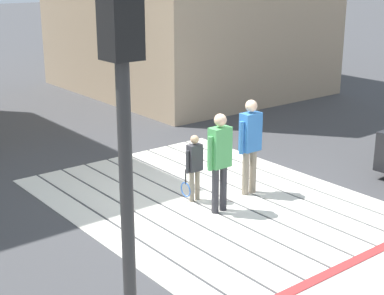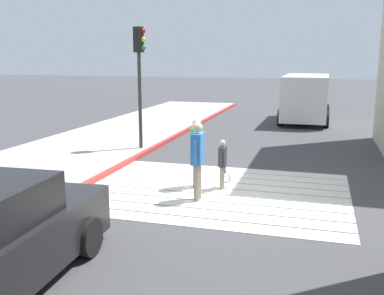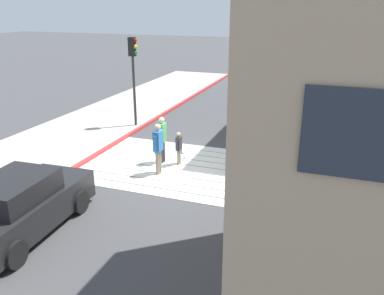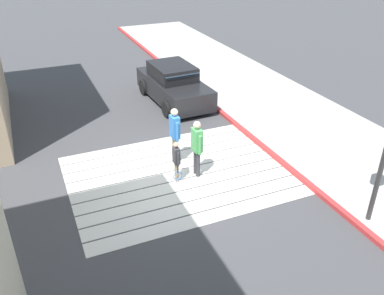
{
  "view_description": "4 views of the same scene",
  "coord_description": "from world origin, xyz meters",
  "px_view_note": "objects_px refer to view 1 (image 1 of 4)",
  "views": [
    {
      "loc": [
        -7.64,
        6.44,
        4.12
      ],
      "look_at": [
        0.33,
        0.13,
        0.96
      ],
      "focal_mm": 54.65,
      "sensor_mm": 36.0,
      "label": 1
    },
    {
      "loc": [
        2.39,
        -10.33,
        3.26
      ],
      "look_at": [
        -0.63,
        0.13,
        1.04
      ],
      "focal_mm": 41.83,
      "sensor_mm": 36.0,
      "label": 2
    },
    {
      "loc": [
        5.32,
        -12.68,
        5.66
      ],
      "look_at": [
        0.63,
        0.28,
        0.71
      ],
      "focal_mm": 37.61,
      "sensor_mm": 36.0,
      "label": 3
    },
    {
      "loc": [
        3.71,
        9.72,
        6.65
      ],
      "look_at": [
        -0.27,
        0.45,
        1.12
      ],
      "focal_mm": 38.21,
      "sensor_mm": 36.0,
      "label": 4
    }
  ],
  "objects_px": {
    "pedestrian_child_with_racket": "(194,165)",
    "pedestrian_adult_lead": "(250,140)",
    "pedestrian_adult_trailing": "(220,156)",
    "traffic_light_corner": "(122,103)"
  },
  "relations": [
    {
      "from": "pedestrian_adult_trailing",
      "to": "pedestrian_child_with_racket",
      "type": "xyz_separation_m",
      "value": [
        0.66,
        0.04,
        -0.33
      ]
    },
    {
      "from": "traffic_light_corner",
      "to": "pedestrian_adult_lead",
      "type": "bearing_deg",
      "value": -54.88
    },
    {
      "from": "pedestrian_child_with_racket",
      "to": "pedestrian_adult_lead",
      "type": "bearing_deg",
      "value": -108.94
    },
    {
      "from": "pedestrian_adult_lead",
      "to": "pedestrian_child_with_racket",
      "type": "xyz_separation_m",
      "value": [
        0.36,
        1.04,
        -0.35
      ]
    },
    {
      "from": "pedestrian_adult_lead",
      "to": "pedestrian_child_with_racket",
      "type": "relative_size",
      "value": 1.45
    },
    {
      "from": "traffic_light_corner",
      "to": "pedestrian_child_with_racket",
      "type": "bearing_deg",
      "value": -45.12
    },
    {
      "from": "pedestrian_adult_lead",
      "to": "pedestrian_adult_trailing",
      "type": "distance_m",
      "value": 1.05
    },
    {
      "from": "pedestrian_adult_lead",
      "to": "pedestrian_adult_trailing",
      "type": "height_order",
      "value": "pedestrian_adult_lead"
    },
    {
      "from": "traffic_light_corner",
      "to": "pedestrian_child_with_racket",
      "type": "distance_m",
      "value": 5.75
    },
    {
      "from": "pedestrian_child_with_racket",
      "to": "pedestrian_adult_trailing",
      "type": "bearing_deg",
      "value": -176.83
    }
  ]
}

